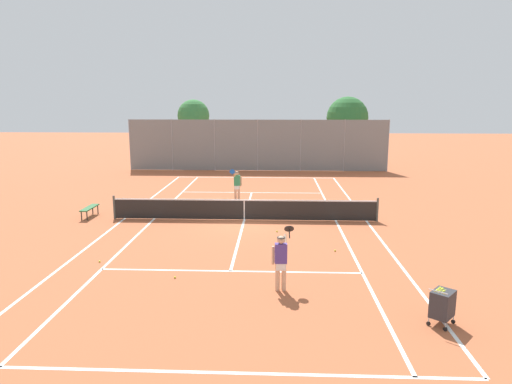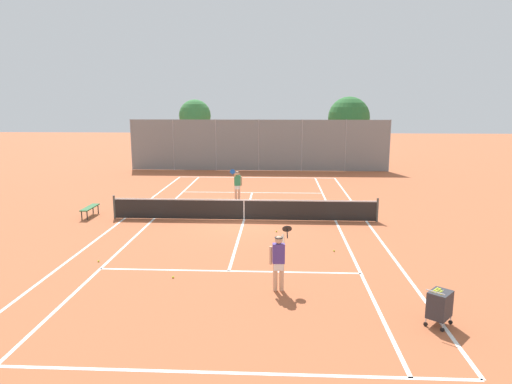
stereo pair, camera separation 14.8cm
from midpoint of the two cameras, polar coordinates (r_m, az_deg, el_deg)
The scene contains 15 objects.
ground_plane at distance 20.70m, azimuth -1.68°, elevation -3.51°, with size 120.00×120.00×0.00m, color #B25B38.
court_line_markings at distance 20.69m, azimuth -1.68°, elevation -3.50°, with size 11.10×23.90×0.01m.
tennis_net at distance 20.57m, azimuth -1.69°, elevation -2.14°, with size 12.00×0.10×1.07m.
ball_cart at distance 11.96m, azimuth 21.93°, elevation -12.82°, with size 0.76×0.77×0.96m.
player_near_side at distance 12.90m, azimuth 2.80°, elevation -8.36°, with size 0.64×0.75×1.77m.
player_far_left at distance 24.62m, azimuth -2.56°, elevation 1.05°, with size 0.61×0.78×1.77m.
loose_tennis_ball_0 at distance 22.24m, azimuth 4.69°, elevation -2.42°, with size 0.07×0.07×0.07m, color #D1DB33.
loose_tennis_ball_1 at distance 16.63m, azimuth 9.60°, elevation -7.23°, with size 0.07×0.07×0.07m, color #D1DB33.
loose_tennis_ball_2 at distance 18.79m, azimuth 2.42°, elevation -4.93°, with size 0.07×0.07×0.07m, color #D1DB33.
loose_tennis_ball_3 at distance 16.22m, azimuth -19.21°, elevation -8.20°, with size 0.07×0.07×0.07m, color #D1DB33.
loose_tennis_ball_4 at distance 14.25m, azimuth -10.40°, elevation -10.45°, with size 0.07×0.07×0.07m, color #D1DB33.
courtside_bench at distance 22.52m, azimuth -20.26°, elevation -1.93°, with size 0.36×1.50×0.47m.
back_fence at distance 35.39m, azimuth 0.07°, elevation 5.86°, with size 20.06×0.08×3.96m.
tree_behind_left at distance 39.45m, azimuth -7.89°, elevation 9.30°, with size 2.69×2.69×5.49m.
tree_behind_right at distance 39.52m, azimuth 11.10°, elevation 9.00°, with size 3.47×3.47×5.73m.
Camera 1 is at (1.39, -19.98, 5.23)m, focal length 32.00 mm.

